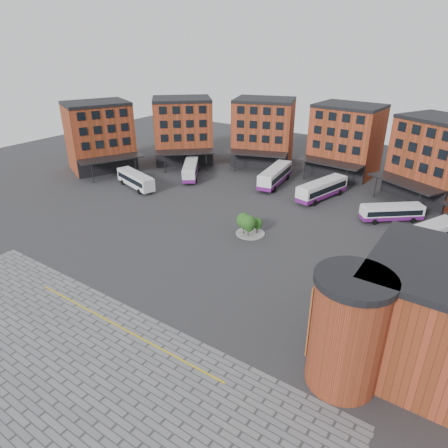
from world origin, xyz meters
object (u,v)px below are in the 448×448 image
Objects in this scene: bus_b at (191,169)px; bus_d at (322,189)px; tree_island at (248,223)px; bus_f at (425,237)px; bus_a at (135,179)px; blue_car at (354,359)px; bus_c at (275,176)px; bus_e at (392,212)px.

bus_d is (27.57, 3.84, 0.07)m from bus_b.
bus_f reaches higher than tree_island.
bus_a is 55.22m from blue_car.
bus_c is at bearing 107.91° from tree_island.
bus_f is (22.58, 9.92, -0.04)m from tree_island.
bus_e is (40.61, 0.79, -0.25)m from bus_b.
bus_b reaches higher than blue_car.
bus_f is at bearing -42.20° from bus_b.
bus_a is 1.21× the size of bus_e.
bus_f is at bearing 16.79° from blue_car.
bus_b is at bearing 72.66° from blue_car.
bus_b is at bearing -128.50° from bus_e.
bus_e is at bearing -32.90° from bus_b.
bus_f is (6.12, -7.51, 0.41)m from bus_e.
bus_a is at bearing -114.72° from bus_e.
bus_a is 47.00m from bus_e.
bus_b is 47.21m from bus_f.
blue_car is at bearing -70.40° from bus_b.
tree_island is at bearing -131.06° from bus_f.
bus_c is at bearing -35.38° from bus_a.
tree_island is 23.57m from bus_c.
bus_b is 56.74m from blue_car.
bus_d is 2.90× the size of blue_car.
blue_car is at bearing -67.04° from bus_f.
tree_island is at bearing -84.03° from bus_a.
bus_d is at bearing -48.50° from bus_a.
blue_car is at bearing -61.89° from bus_c.
bus_a is 0.87× the size of bus_c.
tree_island is 24.66m from bus_f.
bus_c reaches higher than bus_a.
bus_a is 35.74m from bus_d.
tree_island reaches higher than bus_e.
tree_island is 1.03× the size of blue_car.
bus_f is (51.54, 4.56, 0.11)m from bus_a.
bus_b is at bearing -6.62° from bus_a.
bus_b is (-24.15, 16.65, -0.21)m from tree_island.
bus_b is 2.60× the size of blue_car.
bus_c is 1.03× the size of bus_d.
bus_f is at bearing -14.81° from bus_d.
bus_c is 48.83m from blue_car.
bus_d reaches higher than bus_a.
bus_d is at bearing 176.35° from bus_f.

